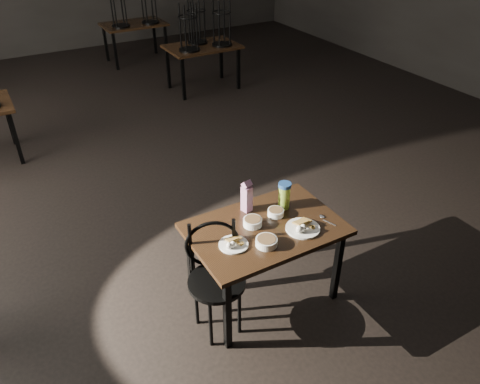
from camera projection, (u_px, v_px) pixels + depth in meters
main_table at (265, 235)px, 3.72m from camera, size 1.20×0.80×0.75m
plate_left at (233, 243)px, 3.48m from camera, size 0.22×0.22×0.07m
plate_right at (303, 227)px, 3.64m from camera, size 0.27×0.27×0.09m
bowl_near at (253, 222)px, 3.68m from camera, size 0.15×0.15×0.06m
bowl_far at (276, 212)px, 3.79m from camera, size 0.13×0.13×0.05m
bowl_big at (266, 242)px, 3.48m from camera, size 0.16×0.16×0.06m
juice_carton at (247, 197)px, 3.79m from camera, size 0.09×0.09×0.29m
water_bottle at (284, 195)px, 3.84m from camera, size 0.14×0.14×0.23m
spoon at (323, 217)px, 3.78m from camera, size 0.05×0.18×0.01m
bentwood_chair at (215, 270)px, 3.55m from camera, size 0.49×0.48×0.93m
bg_table_right at (202, 44)px, 7.84m from camera, size 1.20×0.80×1.48m
bg_table_far at (134, 24)px, 9.12m from camera, size 1.20×0.80×1.48m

